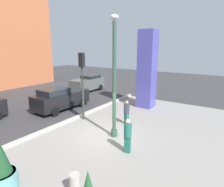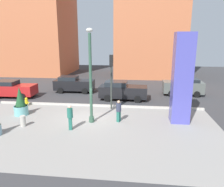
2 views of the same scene
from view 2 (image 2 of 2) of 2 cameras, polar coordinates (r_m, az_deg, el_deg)
ground_plane at (r=19.96m, az=-3.40°, el=-2.62°), size 60.00×60.00×0.00m
plaza_pavement at (r=14.44m, az=-7.55°, el=-9.39°), size 18.00×10.00×0.02m
curb_strip at (r=19.11m, az=-3.86°, el=-3.14°), size 18.00×0.24×0.16m
lamp_post at (r=14.78m, az=-5.63°, el=3.90°), size 0.44×0.44×6.42m
art_pillar_blue at (r=15.62m, az=17.84°, el=3.69°), size 1.26×1.26×6.18m
potted_plant_curbside at (r=18.12m, az=-22.86°, el=-2.38°), size 1.05×1.05×2.21m
fire_hydrant at (r=20.62m, az=-21.50°, el=-1.99°), size 0.36×0.26×0.75m
concrete_bollard at (r=15.88m, az=-22.29°, el=-6.70°), size 0.36×0.36×0.75m
traffic_light_far_side at (r=17.73m, az=-0.18°, el=5.42°), size 0.28×0.42×4.51m
car_passing_lane at (r=21.04m, az=2.71°, el=0.77°), size 4.60×2.13×1.78m
car_curb_east at (r=24.47m, az=-10.00°, el=2.43°), size 4.34×1.99×1.75m
car_intersection at (r=24.14m, az=-24.57°, el=1.11°), size 4.41×2.18×1.67m
car_far_lane at (r=23.96m, az=18.18°, el=1.73°), size 4.07×1.98×1.74m
pedestrian_by_curb at (r=15.35m, az=1.76°, el=-4.36°), size 0.47×0.47×1.58m
pedestrian_on_sidewalk at (r=14.27m, az=-10.93°, el=-5.83°), size 0.41×0.41×1.67m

